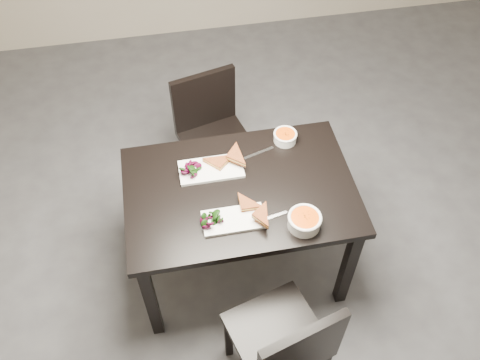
{
  "coord_description": "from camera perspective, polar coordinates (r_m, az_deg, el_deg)",
  "views": [
    {
      "loc": [
        -0.76,
        -1.69,
        2.85
      ],
      "look_at": [
        -0.45,
        -0.04,
        0.82
      ],
      "focal_mm": 38.84,
      "sensor_mm": 36.0,
      "label": 1
    }
  ],
  "objects": [
    {
      "name": "ground",
      "position": [
        3.4,
        7.39,
        -7.24
      ],
      "size": [
        5.0,
        5.0,
        0.0
      ],
      "primitive_type": "plane",
      "color": "#47474C",
      "rests_on": "ground"
    },
    {
      "name": "table",
      "position": [
        2.77,
        0.0,
        -2.23
      ],
      "size": [
        1.2,
        0.8,
        0.75
      ],
      "color": "black",
      "rests_on": "ground"
    },
    {
      "name": "chair_near",
      "position": [
        2.56,
        5.05,
        -17.47
      ],
      "size": [
        0.52,
        0.52,
        0.85
      ],
      "rotation": [
        0.0,
        0.0,
        0.28
      ],
      "color": "black",
      "rests_on": "ground"
    },
    {
      "name": "chair_far",
      "position": [
        3.36,
        -3.11,
        5.56
      ],
      "size": [
        0.51,
        0.51,
        0.85
      ],
      "rotation": [
        0.0,
        0.0,
        0.25
      ],
      "color": "black",
      "rests_on": "ground"
    },
    {
      "name": "plate_near",
      "position": [
        2.56,
        -0.72,
        -4.37
      ],
      "size": [
        0.31,
        0.15,
        0.02
      ],
      "primitive_type": "cube",
      "color": "white",
      "rests_on": "table"
    },
    {
      "name": "sandwich_near",
      "position": [
        2.55,
        0.66,
        -3.46
      ],
      "size": [
        0.16,
        0.12,
        0.05
      ],
      "primitive_type": null,
      "rotation": [
        0.0,
        0.0,
        -0.01
      ],
      "color": "#A75123",
      "rests_on": "plate_near"
    },
    {
      "name": "salad_near",
      "position": [
        2.53,
        -2.96,
        -4.33
      ],
      "size": [
        0.1,
        0.09,
        0.04
      ],
      "primitive_type": null,
      "color": "black",
      "rests_on": "plate_near"
    },
    {
      "name": "soup_bowl_near",
      "position": [
        2.54,
        7.1,
        -4.43
      ],
      "size": [
        0.17,
        0.17,
        0.07
      ],
      "color": "white",
      "rests_on": "table"
    },
    {
      "name": "cutlery_near",
      "position": [
        2.58,
        3.37,
        -4.12
      ],
      "size": [
        0.18,
        0.05,
        0.0
      ],
      "primitive_type": "cube",
      "rotation": [
        0.0,
        0.0,
        0.2
      ],
      "color": "silver",
      "rests_on": "table"
    },
    {
      "name": "plate_far",
      "position": [
        2.77,
        -3.2,
        1.19
      ],
      "size": [
        0.34,
        0.17,
        0.02
      ],
      "primitive_type": "cube",
      "color": "white",
      "rests_on": "table"
    },
    {
      "name": "sandwich_far",
      "position": [
        2.74,
        -1.84,
        1.64
      ],
      "size": [
        0.21,
        0.21,
        0.06
      ],
      "primitive_type": null,
      "rotation": [
        0.0,
        0.0,
        0.77
      ],
      "color": "#A75123",
      "rests_on": "plate_far"
    },
    {
      "name": "salad_far",
      "position": [
        2.74,
        -5.29,
        1.33
      ],
      "size": [
        0.11,
        0.1,
        0.05
      ],
      "primitive_type": null,
      "color": "black",
      "rests_on": "plate_far"
    },
    {
      "name": "soup_bowl_far",
      "position": [
        2.9,
        4.98,
        4.8
      ],
      "size": [
        0.13,
        0.13,
        0.06
      ],
      "color": "white",
      "rests_on": "table"
    },
    {
      "name": "cutlery_far",
      "position": [
        2.85,
        2.06,
        3.0
      ],
      "size": [
        0.18,
        0.07,
        0.0
      ],
      "primitive_type": "cube",
      "rotation": [
        0.0,
        0.0,
        0.3
      ],
      "color": "silver",
      "rests_on": "table"
    }
  ]
}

